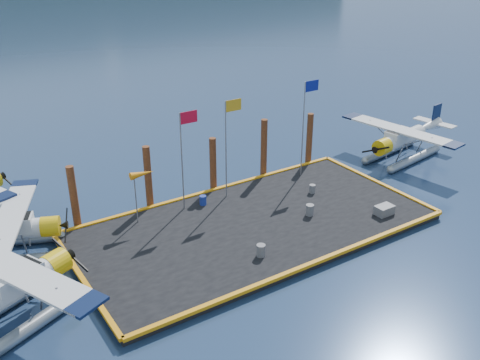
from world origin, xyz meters
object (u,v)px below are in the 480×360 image
object	(u,v)px
windsock	(142,175)
piling_0	(74,199)
piling_3	(264,150)
piling_1	(148,179)
drum_3	(261,250)
flagpole_blue	(306,115)
piling_4	(309,140)
drum_5	(203,200)
flagpole_yellow	(229,134)
seaplane_b	(7,233)
seaplane_a	(10,294)
crate	(384,210)
piling_2	(213,166)
flagpole_red	(184,146)
drum_2	(312,189)
drum_1	(310,210)
seaplane_d	(401,141)

from	to	relation	value
windsock	piling_0	bearing A→B (deg)	155.27
piling_3	windsock	bearing A→B (deg)	-170.47
piling_1	piling_3	size ratio (longest dim) A/B	0.98
drum_3	flagpole_blue	bearing A→B (deg)	39.17
windsock	piling_4	bearing A→B (deg)	6.75
drum_5	flagpole_yellow	bearing A→B (deg)	5.37
drum_3	piling_1	bearing A→B (deg)	105.67
windsock	piling_3	bearing A→B (deg)	9.53
seaplane_b	drum_3	size ratio (longest dim) A/B	13.21
windsock	seaplane_a	bearing A→B (deg)	-150.10
piling_0	piling_1	distance (m)	4.50
crate	windsock	distance (m)	14.23
crate	flagpole_blue	distance (m)	8.17
seaplane_a	piling_2	size ratio (longest dim) A/B	2.49
seaplane_a	flagpole_blue	bearing A→B (deg)	78.99
seaplane_a	piling_2	distance (m)	15.22
drum_3	flagpole_red	size ratio (longest dim) A/B	0.11
flagpole_red	drum_2	bearing A→B (deg)	-18.60
seaplane_b	piling_4	xyz separation A→B (m)	(20.81, 0.60, 0.63)
piling_1	seaplane_a	bearing A→B (deg)	-145.65
seaplane_b	drum_2	xyz separation A→B (m)	(17.66, -3.58, -0.69)
drum_1	drum_2	size ratio (longest dim) A/B	1.21
seaplane_a	crate	bearing A→B (deg)	59.03
drum_2	piling_2	bearing A→B (deg)	139.29
seaplane_b	piling_0	bearing A→B (deg)	121.89
seaplane_a	seaplane_d	distance (m)	28.57
seaplane_d	piling_2	world-z (taller)	piling_2
piling_4	flagpole_yellow	bearing A→B (deg)	-168.40
piling_0	seaplane_b	bearing A→B (deg)	-171.09
seaplane_d	drum_1	distance (m)	12.30
seaplane_a	flagpole_yellow	distance (m)	15.11
seaplane_b	flagpole_yellow	world-z (taller)	flagpole_yellow
drum_3	drum_2	bearing A→B (deg)	31.12
flagpole_red	piling_0	xyz separation A→B (m)	(-6.21, 1.60, -2.40)
seaplane_a	flagpole_yellow	xyz separation A→B (m)	(14.02, 4.77, 3.00)
flagpole_red	flagpole_blue	distance (m)	8.99
seaplane_b	piling_1	world-z (taller)	piling_1
windsock	piling_2	xyz separation A→B (m)	(5.53, 1.60, -1.33)
drum_3	flagpole_yellow	world-z (taller)	flagpole_yellow
seaplane_a	seaplane_d	xyz separation A→B (m)	(28.34, 3.61, -0.05)
flagpole_yellow	seaplane_b	bearing A→B (deg)	175.59
flagpole_red	windsock	bearing A→B (deg)	180.00
piling_0	piling_3	world-z (taller)	piling_3
drum_2	crate	distance (m)	4.84
flagpole_yellow	windsock	distance (m)	5.87
piling_0	piling_4	size ratio (longest dim) A/B	1.00
crate	seaplane_b	bearing A→B (deg)	157.24
seaplane_a	drum_5	size ratio (longest dim) A/B	15.98
seaplane_d	piling_1	distance (m)	19.23
piling_0	piling_2	size ratio (longest dim) A/B	1.05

